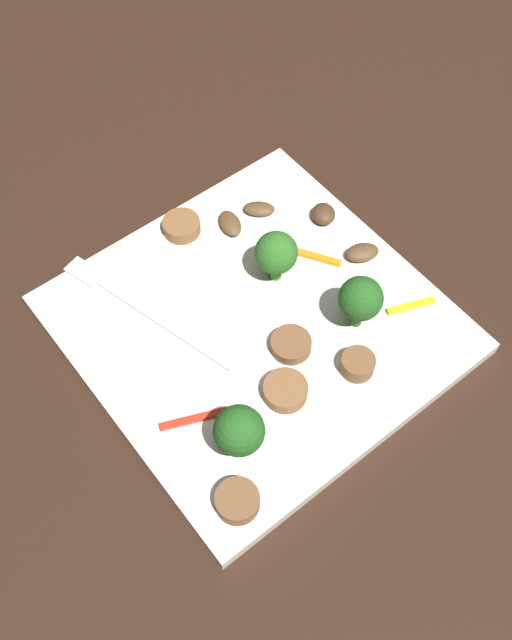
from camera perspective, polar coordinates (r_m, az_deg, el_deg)
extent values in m
plane|color=black|center=(0.63, 0.00, -0.65)|extent=(1.40, 1.40, 0.00)
cube|color=white|center=(0.62, 0.00, -0.33)|extent=(0.29, 0.29, 0.01)
cube|color=silver|center=(0.61, -7.28, -0.29)|extent=(0.14, 0.04, 0.00)
cube|color=silver|center=(0.66, -13.26, 3.63)|extent=(0.04, 0.03, 0.00)
cylinder|color=#347525|center=(0.63, 1.55, 4.09)|extent=(0.01, 0.01, 0.02)
sphere|color=#2D6B23|center=(0.61, 1.60, 5.30)|extent=(0.04, 0.04, 0.04)
cylinder|color=#296420|center=(0.61, 7.95, 0.46)|extent=(0.01, 0.01, 0.03)
sphere|color=#235B1E|center=(0.59, 8.22, 1.68)|extent=(0.04, 0.04, 0.04)
cylinder|color=#296420|center=(0.55, -1.29, -9.57)|extent=(0.01, 0.01, 0.02)
sphere|color=#235B1E|center=(0.53, -1.33, -8.67)|extent=(0.04, 0.04, 0.04)
cylinder|color=brown|center=(0.60, 2.76, -1.94)|extent=(0.04, 0.04, 0.01)
cylinder|color=brown|center=(0.58, 2.32, -5.56)|extent=(0.04, 0.04, 0.01)
cylinder|color=brown|center=(0.67, -5.86, 7.33)|extent=(0.05, 0.05, 0.01)
cylinder|color=brown|center=(0.59, 7.98, -3.47)|extent=(0.04, 0.04, 0.02)
cylinder|color=brown|center=(0.54, -1.47, -14.02)|extent=(0.04, 0.04, 0.01)
ellipsoid|color=#4C331E|center=(0.68, 5.32, 8.29)|extent=(0.03, 0.03, 0.01)
ellipsoid|color=brown|center=(0.67, -2.04, 7.58)|extent=(0.03, 0.03, 0.01)
ellipsoid|color=brown|center=(0.65, 8.32, 5.26)|extent=(0.03, 0.04, 0.01)
ellipsoid|color=brown|center=(0.68, 0.25, 8.71)|extent=(0.03, 0.03, 0.01)
cube|color=yellow|center=(0.63, 12.08, 1.09)|extent=(0.02, 0.04, 0.00)
cube|color=orange|center=(0.65, 4.89, 4.90)|extent=(0.04, 0.03, 0.00)
cube|color=red|center=(0.57, -4.92, -7.75)|extent=(0.03, 0.05, 0.00)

